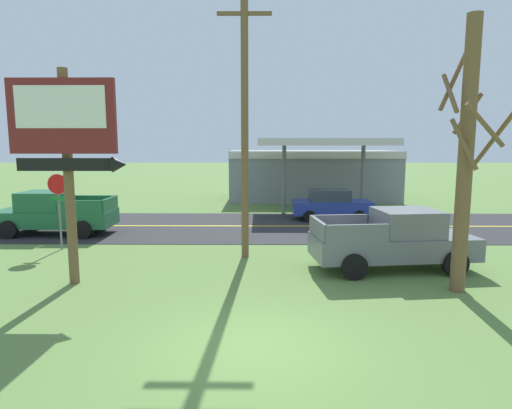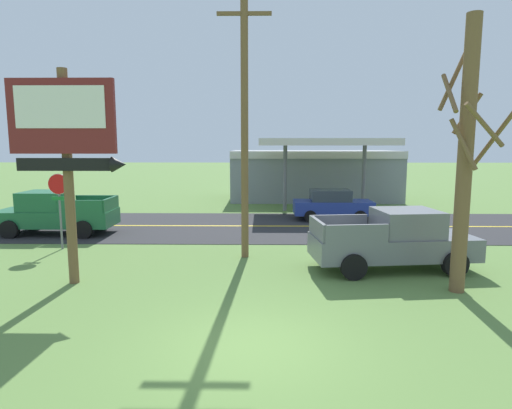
# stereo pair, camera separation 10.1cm
# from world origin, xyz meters

# --- Properties ---
(ground_plane) EXTENTS (180.00, 180.00, 0.00)m
(ground_plane) POSITION_xyz_m (0.00, 0.00, 0.00)
(ground_plane) COLOR #5B7F3D
(road_asphalt) EXTENTS (140.00, 8.00, 0.02)m
(road_asphalt) POSITION_xyz_m (0.00, 13.00, 0.01)
(road_asphalt) COLOR #2B2B2D
(road_asphalt) RESTS_ON ground
(road_centre_line) EXTENTS (126.00, 0.20, 0.01)m
(road_centre_line) POSITION_xyz_m (0.00, 13.00, 0.02)
(road_centre_line) COLOR gold
(road_centre_line) RESTS_ON road_asphalt
(motel_sign) EXTENTS (3.22, 0.54, 6.15)m
(motel_sign) POSITION_xyz_m (-5.25, 3.92, 4.21)
(motel_sign) COLOR brown
(motel_sign) RESTS_ON ground
(stop_sign) EXTENTS (0.80, 0.08, 2.95)m
(stop_sign) POSITION_xyz_m (-7.59, 8.18, 2.03)
(stop_sign) COLOR slate
(stop_sign) RESTS_ON ground
(utility_pole) EXTENTS (2.07, 0.26, 9.74)m
(utility_pole) POSITION_xyz_m (-0.39, 7.12, 5.20)
(utility_pole) COLOR brown
(utility_pole) RESTS_ON ground
(bare_tree) EXTENTS (1.62, 1.71, 7.40)m
(bare_tree) POSITION_xyz_m (5.66, 3.47, 3.83)
(bare_tree) COLOR brown
(bare_tree) RESTS_ON ground
(gas_station) EXTENTS (12.00, 11.50, 4.40)m
(gas_station) POSITION_xyz_m (4.02, 23.84, 1.94)
(gas_station) COLOR gray
(gas_station) RESTS_ON ground
(pickup_grey_parked_on_lawn) EXTENTS (5.39, 2.68, 1.96)m
(pickup_grey_parked_on_lawn) POSITION_xyz_m (4.55, 5.63, 0.96)
(pickup_grey_parked_on_lawn) COLOR slate
(pickup_grey_parked_on_lawn) RESTS_ON ground
(pickup_green_on_road) EXTENTS (5.20, 2.24, 1.96)m
(pickup_green_on_road) POSITION_xyz_m (-9.19, 11.00, 0.96)
(pickup_green_on_road) COLOR #1E6038
(pickup_green_on_road) RESTS_ON ground
(car_blue_near_lane) EXTENTS (4.20, 2.00, 1.64)m
(car_blue_near_lane) POSITION_xyz_m (4.02, 15.00, 0.83)
(car_blue_near_lane) COLOR #233893
(car_blue_near_lane) RESTS_ON ground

